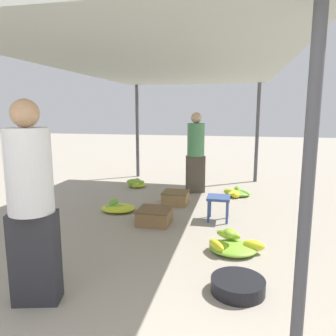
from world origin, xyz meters
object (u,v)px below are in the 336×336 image
at_px(stool, 218,201).
at_px(banana_pile_left_1, 136,183).
at_px(banana_pile_right_0, 237,193).
at_px(vendor_foreground, 31,201).
at_px(crate_near, 175,198).
at_px(shopper_walking_mid, 196,151).
at_px(banana_pile_right_1, 232,245).
at_px(crate_mid, 155,216).
at_px(basin_black, 238,285).
at_px(banana_pile_left_0, 117,207).

height_order(stool, banana_pile_left_1, stool).
bearing_deg(stool, banana_pile_right_0, 80.14).
distance_m(vendor_foreground, crate_near, 3.39).
bearing_deg(banana_pile_right_0, stool, -99.86).
bearing_deg(vendor_foreground, banana_pile_right_0, 67.54).
bearing_deg(shopper_walking_mid, banana_pile_left_1, 172.56).
height_order(banana_pile_left_1, banana_pile_right_1, banana_pile_right_1).
distance_m(banana_pile_right_1, crate_mid, 1.37).
height_order(vendor_foreground, banana_pile_right_0, vendor_foreground).
bearing_deg(crate_mid, basin_black, -53.56).
relative_size(banana_pile_left_1, shopper_walking_mid, 0.34).
bearing_deg(basin_black, banana_pile_right_0, 90.55).
xyz_separation_m(banana_pile_left_0, banana_pile_left_1, (-0.21, 1.72, 0.02)).
xyz_separation_m(banana_pile_right_1, shopper_walking_mid, (-0.80, 2.78, 0.76)).
bearing_deg(banana_pile_right_0, banana_pile_left_0, -143.72).
bearing_deg(vendor_foreground, stool, 60.64).
xyz_separation_m(stool, banana_pile_left_0, (-1.68, 0.13, -0.24)).
bearing_deg(basin_black, banana_pile_right_1, 94.96).
relative_size(banana_pile_left_0, shopper_walking_mid, 0.35).
relative_size(stool, crate_near, 0.84).
bearing_deg(banana_pile_left_0, stool, -4.39).
bearing_deg(crate_near, banana_pile_right_1, -60.72).
bearing_deg(banana_pile_left_1, crate_mid, -65.93).
height_order(vendor_foreground, banana_pile_left_1, vendor_foreground).
distance_m(vendor_foreground, stool, 2.94).
bearing_deg(basin_black, banana_pile_left_1, 119.77).
distance_m(banana_pile_right_1, shopper_walking_mid, 2.99).
bearing_deg(crate_mid, vendor_foreground, -102.89).
distance_m(basin_black, banana_pile_right_0, 3.55).
xyz_separation_m(banana_pile_right_1, crate_near, (-1.03, 1.84, 0.03)).
bearing_deg(shopper_walking_mid, crate_mid, -99.56).
relative_size(basin_black, banana_pile_right_1, 0.72).
height_order(banana_pile_right_0, shopper_walking_mid, shopper_walking_mid).
bearing_deg(banana_pile_left_0, shopper_walking_mid, 54.53).
bearing_deg(crate_mid, banana_pile_right_0, 58.04).
relative_size(vendor_foreground, crate_near, 3.88).
bearing_deg(banana_pile_right_1, crate_near, 119.28).
xyz_separation_m(banana_pile_left_0, shopper_walking_mid, (1.11, 1.55, 0.78)).
height_order(stool, banana_pile_right_0, stool).
xyz_separation_m(crate_mid, shopper_walking_mid, (0.34, 2.02, 0.73)).
bearing_deg(banana_pile_left_1, banana_pile_right_0, -7.71).
xyz_separation_m(basin_black, banana_pile_left_0, (-1.98, 2.12, -0.00)).
bearing_deg(banana_pile_left_1, banana_pile_left_0, -82.97).
xyz_separation_m(vendor_foreground, crate_mid, (0.50, 2.17, -0.80)).
height_order(stool, shopper_walking_mid, shopper_walking_mid).
relative_size(banana_pile_left_0, banana_pile_right_1, 0.82).
bearing_deg(vendor_foreground, banana_pile_right_1, 40.56).
height_order(banana_pile_right_0, crate_mid, crate_mid).
height_order(stool, crate_mid, stool).
bearing_deg(stool, crate_mid, -159.70).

